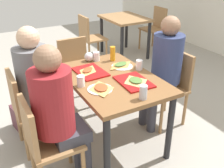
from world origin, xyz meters
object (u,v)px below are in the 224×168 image
(paper_plate_center, at_px, (122,66))
(person_in_red, at_px, (38,80))
(chair_near_right, at_px, (44,139))
(handbag, at_px, (23,119))
(person_in_brown_jacket, at_px, (58,108))
(foil_bundle, at_px, (89,57))
(soda_can, at_px, (143,92))
(background_chair_far, at_px, (156,26))
(chair_near_left, at_px, (27,106))
(plastic_cup_c, at_px, (96,56))
(condiment_bottle, at_px, (113,54))
(pizza_slice_b, at_px, (136,81))
(person_far_side, at_px, (164,65))
(tray_red_far, at_px, (134,82))
(paper_plate_near_edge, at_px, (100,89))
(pizza_slice_a, at_px, (88,70))
(background_chair_near, at_px, (89,36))
(background_table, at_px, (125,24))
(chair_left_end, at_px, (76,67))
(pizza_slice_d, at_px, (101,88))
(plastic_cup_a, at_px, (139,65))
(plastic_cup_b, at_px, (81,81))
(chair_far_side, at_px, (172,83))
(tray_red_near, at_px, (90,72))
(pizza_slice_c, at_px, (121,65))
(main_table, at_px, (112,87))

(paper_plate_center, bearing_deg, person_in_red, -97.64)
(chair_near_right, bearing_deg, handbag, -179.00)
(person_in_brown_jacket, bearing_deg, foil_bundle, 141.38)
(soda_can, height_order, background_chair_far, soda_can)
(chair_near_left, xyz_separation_m, foil_bundle, (-0.20, 0.76, 0.30))
(plastic_cup_c, xyz_separation_m, soda_can, (0.94, -0.04, 0.01))
(condiment_bottle, height_order, handbag, condiment_bottle)
(person_in_red, relative_size, pizza_slice_b, 5.58)
(foil_bundle, bearing_deg, background_chair_far, 126.85)
(person_far_side, relative_size, tray_red_far, 3.50)
(paper_plate_near_edge, height_order, pizza_slice_b, pizza_slice_b)
(foil_bundle, bearing_deg, pizza_slice_a, -26.83)
(person_in_brown_jacket, xyz_separation_m, condiment_bottle, (-0.66, 0.85, 0.08))
(background_chair_near, bearing_deg, person_far_side, -2.63)
(chair_near_right, bearing_deg, background_table, 137.36)
(chair_left_end, xyz_separation_m, paper_plate_center, (0.78, 0.22, 0.25))
(person_in_red, relative_size, tray_red_far, 3.50)
(pizza_slice_d, height_order, soda_can, soda_can)
(condiment_bottle, bearing_deg, person_in_red, -84.25)
(paper_plate_center, distance_m, pizza_slice_d, 0.55)
(chair_near_left, xyz_separation_m, condiment_bottle, (-0.09, 0.99, 0.33))
(plastic_cup_a, height_order, foil_bundle, same)
(paper_plate_center, xyz_separation_m, pizza_slice_a, (-0.04, -0.37, 0.02))
(handbag, bearing_deg, person_in_brown_jacket, 9.62)
(person_in_brown_jacket, distance_m, paper_plate_center, 0.97)
(plastic_cup_a, bearing_deg, person_in_red, -104.86)
(paper_plate_near_edge, distance_m, background_chair_far, 3.36)
(chair_left_end, distance_m, plastic_cup_b, 1.08)
(handbag, bearing_deg, person_in_red, 24.06)
(chair_left_end, height_order, person_far_side, person_far_side)
(chair_near_right, distance_m, person_in_brown_jacket, 0.28)
(chair_far_side, distance_m, handbag, 1.73)
(chair_near_left, height_order, tray_red_near, chair_near_left)
(chair_near_right, distance_m, pizza_slice_a, 0.84)
(pizza_slice_c, relative_size, handbag, 0.83)
(chair_far_side, height_order, person_far_side, person_far_side)
(person_far_side, height_order, pizza_slice_d, person_far_side)
(foil_bundle, relative_size, background_table, 0.11)
(condiment_bottle, height_order, background_table, condiment_bottle)
(chair_near_right, xyz_separation_m, paper_plate_center, (-0.46, 0.99, 0.25))
(chair_far_side, relative_size, condiment_bottle, 5.31)
(pizza_slice_c, height_order, soda_can, soda_can)
(main_table, distance_m, pizza_slice_a, 0.29)
(chair_left_end, distance_m, background_table, 1.90)
(person_in_brown_jacket, height_order, pizza_slice_b, person_in_brown_jacket)
(chair_near_left, xyz_separation_m, person_in_brown_jacket, (0.57, 0.14, 0.25))
(person_in_brown_jacket, distance_m, pizza_slice_b, 0.77)
(tray_red_far, distance_m, plastic_cup_c, 0.66)
(main_table, height_order, tray_red_near, tray_red_near)
(handbag, distance_m, background_chair_far, 3.37)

